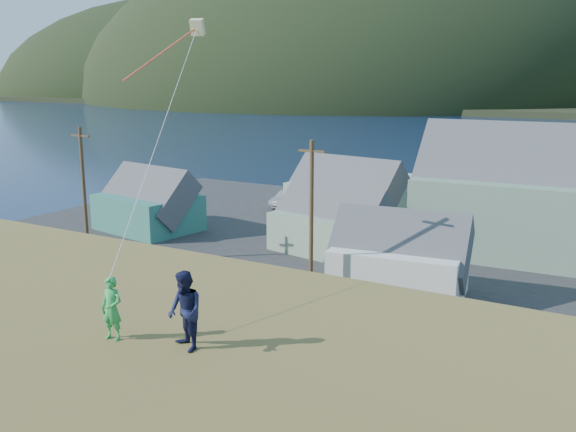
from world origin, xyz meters
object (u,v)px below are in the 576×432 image
(shed_teal, at_px, (148,202))
(shed_palegreen_far, at_px, (346,191))
(shed_palegreen_near, at_px, (331,222))
(kite_flyer_green, at_px, (112,309))
(wharf, at_px, (447,190))
(kite_flyer_navy, at_px, (185,311))
(shed_white, at_px, (399,258))

(shed_teal, xyz_separation_m, shed_palegreen_far, (12.71, 12.20, 0.18))
(shed_palegreen_near, height_order, kite_flyer_green, kite_flyer_green)
(wharf, height_order, shed_palegreen_near, shed_palegreen_near)
(shed_palegreen_far, height_order, kite_flyer_green, kite_flyer_green)
(shed_teal, distance_m, kite_flyer_navy, 41.29)
(shed_white, distance_m, kite_flyer_navy, 25.55)
(shed_white, height_order, shed_palegreen_far, shed_palegreen_far)
(kite_flyer_green, height_order, kite_flyer_navy, kite_flyer_navy)
(kite_flyer_navy, bearing_deg, shed_white, 126.17)
(shed_teal, distance_m, kite_flyer_green, 40.37)
(shed_white, bearing_deg, wharf, 94.78)
(shed_palegreen_near, height_order, kite_flyer_navy, kite_flyer_navy)
(shed_palegreen_far, bearing_deg, shed_white, -47.14)
(wharf, bearing_deg, kite_flyer_green, -81.37)
(wharf, relative_size, shed_white, 3.05)
(shed_white, height_order, kite_flyer_green, kite_flyer_green)
(shed_palegreen_near, relative_size, shed_white, 1.09)
(wharf, distance_m, shed_palegreen_far, 17.65)
(shed_palegreen_near, xyz_separation_m, kite_flyer_navy, (11.65, -31.34, 5.76))
(shed_palegreen_far, bearing_deg, kite_flyer_navy, -60.57)
(wharf, relative_size, shed_palegreen_far, 2.33)
(shed_palegreen_near, bearing_deg, wharf, 99.22)
(shed_palegreen_near, xyz_separation_m, shed_white, (7.81, -6.72, 0.12))
(shed_palegreen_near, distance_m, kite_flyer_green, 33.70)
(shed_palegreen_near, relative_size, shed_palegreen_far, 0.83)
(wharf, bearing_deg, shed_palegreen_far, -105.01)
(shed_palegreen_near, bearing_deg, shed_teal, -163.61)
(wharf, distance_m, kite_flyer_green, 60.45)
(shed_teal, bearing_deg, shed_palegreen_far, 53.92)
(shed_palegreen_near, height_order, shed_palegreen_far, shed_palegreen_far)
(wharf, relative_size, shed_teal, 2.78)
(wharf, relative_size, kite_flyer_navy, 14.53)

